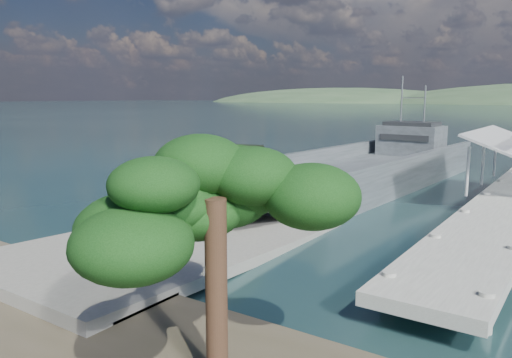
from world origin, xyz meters
The scene contains 7 objects.
ground centered at (0.00, 0.00, 0.00)m, with size 1400.00×1400.00×0.00m, color #18363B.
boat_ramp centered at (0.00, -1.00, 0.25)m, with size 10.00×18.00×0.50m, color gray.
shoreline_rocks centered at (-6.20, 0.50, 0.00)m, with size 3.20×5.60×0.90m, color #5B5B58, non-canonical shape.
landing_craft centered at (0.94, 21.58, 0.85)m, with size 10.65×35.28×10.35m.
military_truck centered at (-0.76, 3.97, 2.49)m, with size 4.48×8.96×3.99m.
soldier centered at (-0.51, 0.10, 1.45)m, with size 0.69×0.45×1.90m, color #21301B.
overhang_tree centered at (9.27, -9.23, 5.00)m, with size 6.87×6.33×6.24m.
Camera 1 is at (17.06, -18.60, 7.54)m, focal length 35.00 mm.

